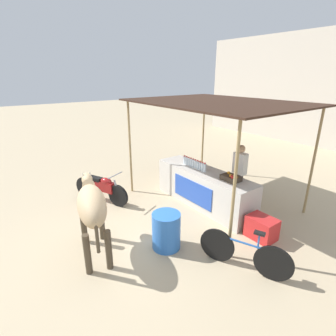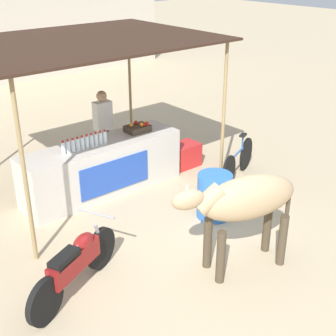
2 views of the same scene
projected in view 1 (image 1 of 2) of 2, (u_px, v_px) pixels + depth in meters
The scene contains 11 objects.
ground_plane at pixel (132, 231), 5.93m from camera, with size 60.00×60.00×0.00m, color tan.
stall_counter at pixel (204, 188), 7.00m from camera, with size 3.00×0.82×0.96m.
stall_awning at pixel (216, 106), 6.45m from camera, with size 4.20×3.20×2.72m.
water_bottle_row at pixel (194, 164), 7.04m from camera, with size 0.88×0.07×0.25m.
fruit_crate at pixel (231, 178), 6.20m from camera, with size 0.44×0.32×0.18m.
vendor_behind_counter at pixel (239, 175), 6.90m from camera, with size 0.34×0.22×1.65m.
cooler_box at pixel (261, 228), 5.60m from camera, with size 0.60×0.44×0.48m, color red.
water_barrel at pixel (166, 231), 5.25m from camera, with size 0.57×0.57×0.76m, color blue.
cow at pixel (92, 205), 4.88m from camera, with size 1.85×0.89×1.44m.
motorcycle_parked at pixel (101, 187), 7.16m from camera, with size 1.67×0.90×0.90m.
bicycle_leaning at pixel (244, 253), 4.64m from camera, with size 1.55×0.68×0.85m.
Camera 1 is at (4.58, -2.39, 3.33)m, focal length 28.00 mm.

